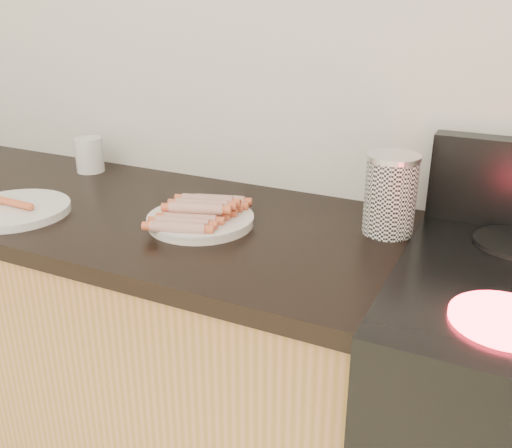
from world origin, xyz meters
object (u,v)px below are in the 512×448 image
at_px(main_plate, 201,222).
at_px(side_plate, 14,210).
at_px(mug, 89,155).
at_px(canister, 390,194).

bearing_deg(main_plate, side_plate, -162.79).
bearing_deg(mug, main_plate, -23.14).
distance_m(canister, mug, 0.94).
xyz_separation_m(side_plate, mug, (-0.08, 0.37, 0.04)).
bearing_deg(side_plate, main_plate, 17.21).
bearing_deg(mug, canister, -4.77).
relative_size(side_plate, canister, 1.49).
bearing_deg(canister, mug, 175.23).
distance_m(main_plate, canister, 0.44).
height_order(main_plate, mug, mug).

